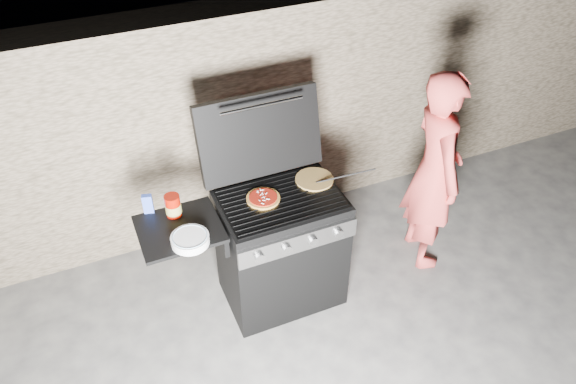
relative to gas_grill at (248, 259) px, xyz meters
name	(u,v)px	position (x,y,z in m)	size (l,w,h in m)	color
ground	(282,293)	(0.25, 0.00, -0.46)	(50.00, 50.00, 0.00)	#3A3A3A
stone_wall	(229,121)	(0.25, 1.05, 0.44)	(8.00, 0.35, 1.80)	gray
gas_grill	(248,259)	(0.00, 0.00, 0.00)	(1.34, 0.79, 0.91)	black
pizza_topped	(263,198)	(0.14, 0.04, 0.47)	(0.22, 0.22, 0.02)	tan
pizza_plain	(314,179)	(0.53, 0.09, 0.46)	(0.26, 0.26, 0.01)	tan
sauce_jar	(173,205)	(-0.42, 0.13, 0.52)	(0.10, 0.10, 0.15)	#940F02
blue_carton	(148,204)	(-0.55, 0.22, 0.51)	(0.06, 0.03, 0.13)	blue
plate_stack	(190,240)	(-0.39, -0.16, 0.47)	(0.23, 0.23, 0.05)	white
person	(434,172)	(1.43, -0.02, 0.34)	(0.58, 0.38, 1.59)	#DF4743
tongs	(346,176)	(0.72, 0.00, 0.50)	(0.01, 0.01, 0.41)	black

